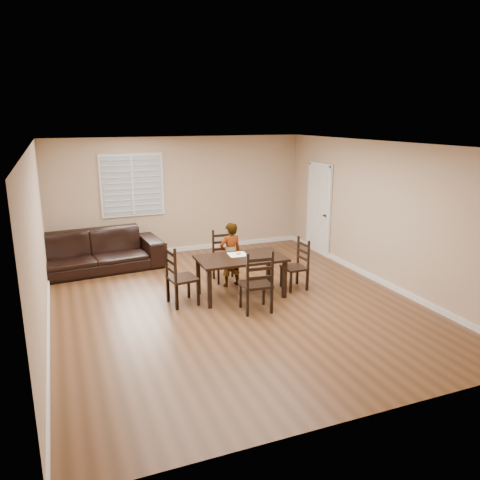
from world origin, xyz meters
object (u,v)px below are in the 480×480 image
Objects in this scene: sofa at (92,252)px; child at (231,255)px; dining_table at (241,262)px; chair_near at (224,257)px; chair_left at (175,278)px; chair_far at (258,285)px; chair_right at (300,266)px; donut at (239,253)px.

child is at bearing -43.86° from sofa.
sofa is (-2.36, 2.45, -0.22)m from dining_table.
chair_left is (-1.22, -0.98, 0.03)m from chair_near.
chair_far is at bearing -90.51° from dining_table.
dining_table is 1.19m from chair_right.
chair_left is at bearing 17.09° from child.
chair_left is 2.37m from chair_right.
chair_far is at bearing -92.85° from donut.
donut reaches higher than dining_table.
donut is (0.05, 1.01, 0.26)m from chair_far.
chair_right is at bearing -37.42° from chair_near.
sofa is (-2.37, 1.89, -0.20)m from child.
chair_far reaches higher than chair_near.
dining_table is 17.05× the size of donut.
sofa reaches higher than dining_table.
chair_near is at bearing 89.69° from dining_table.
donut is 3.31m from sofa.
child is (0.04, 1.39, 0.13)m from chair_far.
dining_table is 1.27× the size of child.
chair_near is 0.46m from child.
sofa is at bearing 152.45° from chair_near.
dining_table is 1.20m from chair_left.
dining_table is 0.55× the size of sofa.
child is 13.44× the size of donut.
sofa is at bearing -126.72° from chair_right.
child is (-0.02, -0.43, 0.17)m from chair_near.
sofa reaches higher than donut.
chair_near is at bearing 89.65° from donut.
dining_table is at bearing -51.40° from sofa.
child reaches higher than chair_near.
child is at bearing 90.00° from dining_table.
sofa is at bearing -46.07° from child.
chair_far is at bearing 80.81° from child.
dining_table is 1.64× the size of chair_right.
chair_right is 0.77× the size of child.
child is at bearing -118.31° from chair_right.
chair_right is at bearing 145.93° from child.
chair_left is at bearing -92.50° from chair_right.
chair_right is 0.34× the size of sofa.
chair_left is 1.12× the size of chair_right.
donut is at bearing 83.66° from dining_table.
chair_far is 0.86× the size of child.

